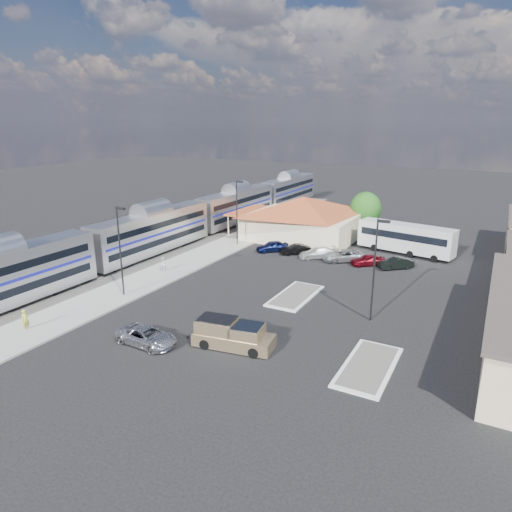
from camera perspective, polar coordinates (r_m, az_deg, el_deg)
The scene contains 23 objects.
ground at distance 45.43m, azimuth -0.72°, elevation -5.02°, with size 280.00×280.00×0.00m, color black.
railbed at distance 63.42m, azimuth -13.90°, elevation 0.85°, with size 16.00×100.00×0.12m, color #4C4944.
platform at distance 56.38m, azimuth -8.44°, elevation -0.76°, with size 5.50×92.00×0.18m, color gray.
passenger_train at distance 59.88m, azimuth -12.74°, elevation 2.79°, with size 3.00×104.00×5.55m.
freight_cars at distance 66.49m, azimuth -14.70°, elevation 3.17°, with size 2.80×46.00×4.00m.
station_depot at distance 67.26m, azimuth 5.86°, elevation 4.83°, with size 18.35×12.24×6.20m.
traffic_island_south at distance 45.42m, azimuth 4.94°, elevation -4.94°, with size 3.30×7.50×0.21m.
traffic_island_north at distance 33.96m, azimuth 13.89°, elevation -13.24°, with size 3.30×7.50×0.21m.
lamp_plat_s at distance 45.56m, azimuth -16.60°, elevation 1.41°, with size 1.08×0.25×9.00m.
lamp_plat_n at distance 62.60m, azimuth -2.34°, elevation 6.09°, with size 1.08×0.25×9.00m.
lamp_lot at distance 39.52m, azimuth 14.76°, elevation -0.72°, with size 1.08×0.25×9.00m.
tree_depot at distance 70.31m, azimuth 13.51°, elevation 5.71°, with size 4.71×4.71×6.63m.
pickup_truck at distance 35.30m, azimuth -2.81°, elevation -9.86°, with size 6.44×3.17×2.13m.
suv at distance 36.78m, azimuth -13.49°, elevation -9.74°, with size 2.32×5.03×1.40m, color #AFB1B8.
coach_bus at distance 62.09m, azimuth 18.22°, elevation 2.26°, with size 12.50×4.98×3.92m.
person_a at distance 42.20m, azimuth -26.88°, elevation -7.11°, with size 0.64×0.42×1.74m, color #B1BB3A.
person_b at distance 53.00m, azimuth -11.55°, elevation -1.00°, with size 0.81×0.63×1.67m, color white.
parked_car_a at distance 60.43m, azimuth 2.04°, elevation 1.23°, with size 1.74×4.31×1.47m, color #0B133A.
parked_car_b at distance 59.42m, azimuth 4.93°, elevation 0.83°, with size 1.39×3.99×1.31m, color black.
parked_car_c at distance 57.99m, azimuth 7.71°, elevation 0.39°, with size 1.97×4.83×1.40m, color silver.
parked_car_d at distance 57.27m, azimuth 10.80°, elevation 0.05°, with size 2.39×5.18×1.44m, color #979A9F.
parked_car_e at distance 56.18m, azimuth 13.81°, elevation -0.49°, with size 1.64×4.07×1.39m, color maroon.
parked_car_f at distance 55.81m, azimuth 17.05°, elevation -0.87°, with size 1.45×4.15×1.37m, color black.
Camera 1 is at (20.60, -36.88, 16.71)m, focal length 32.00 mm.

